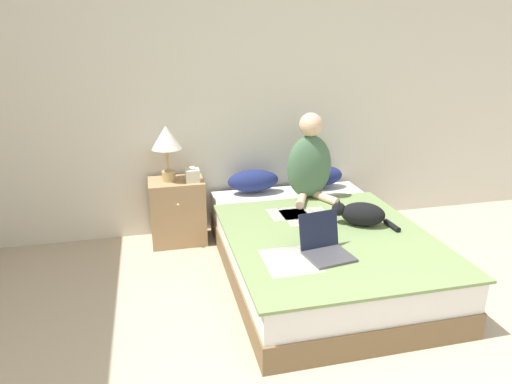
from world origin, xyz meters
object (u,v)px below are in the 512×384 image
(bed, at_px, (319,250))
(person_sitting, at_px, (310,163))
(tissue_box, at_px, (192,175))
(laptop_open, at_px, (325,247))
(pillow_far, at_px, (318,176))
(nightstand, at_px, (178,211))
(table_lamp, at_px, (166,141))
(pillow_near, at_px, (253,181))
(cat_tabby, at_px, (361,214))

(bed, xyz_separation_m, person_sitting, (0.12, 0.63, 0.54))
(tissue_box, bearing_deg, laptop_open, -59.31)
(pillow_far, relative_size, laptop_open, 1.38)
(nightstand, bearing_deg, pillow_far, 1.69)
(pillow_far, xyz_separation_m, table_lamp, (-1.42, -0.04, 0.43))
(person_sitting, bearing_deg, tissue_box, 170.14)
(laptop_open, distance_m, tissue_box, 1.49)
(nightstand, distance_m, table_lamp, 0.66)
(pillow_near, bearing_deg, laptop_open, -82.51)
(person_sitting, bearing_deg, pillow_near, 147.80)
(bed, height_order, person_sitting, person_sitting)
(pillow_near, height_order, pillow_far, same)
(person_sitting, height_order, table_lamp, person_sitting)
(bed, xyz_separation_m, pillow_near, (-0.32, 0.91, 0.32))
(pillow_far, distance_m, cat_tabby, 0.97)
(cat_tabby, bearing_deg, pillow_far, -64.13)
(laptop_open, height_order, nightstand, laptop_open)
(pillow_near, xyz_separation_m, table_lamp, (-0.78, -0.04, 0.43))
(cat_tabby, bearing_deg, laptop_open, 68.92)
(pillow_near, bearing_deg, cat_tabby, -57.06)
(table_lamp, bearing_deg, pillow_far, 1.44)
(person_sitting, xyz_separation_m, cat_tabby, (0.18, -0.69, -0.23))
(table_lamp, xyz_separation_m, tissue_box, (0.20, -0.07, -0.30))
(pillow_far, bearing_deg, cat_tabby, -91.08)
(tissue_box, bearing_deg, cat_tabby, -35.78)
(pillow_near, bearing_deg, table_lamp, -177.35)
(bed, relative_size, nightstand, 3.50)
(cat_tabby, xyz_separation_m, nightstand, (-1.35, 0.93, -0.22))
(bed, bearing_deg, nightstand, 140.17)
(bed, bearing_deg, pillow_far, 70.34)
(laptop_open, bearing_deg, nightstand, 114.84)
(pillow_near, distance_m, pillow_far, 0.65)
(pillow_near, height_order, nightstand, pillow_near)
(pillow_far, distance_m, tissue_box, 1.23)
(pillow_far, relative_size, cat_tabby, 1.09)
(table_lamp, bearing_deg, pillow_near, 2.65)
(pillow_far, xyz_separation_m, nightstand, (-1.36, -0.04, -0.23))
(bed, distance_m, nightstand, 1.36)
(pillow_far, height_order, tissue_box, tissue_box)
(cat_tabby, bearing_deg, nightstand, -7.72)
(cat_tabby, bearing_deg, bed, 15.21)
(bed, bearing_deg, table_lamp, 141.58)
(table_lamp, bearing_deg, nightstand, -4.24)
(pillow_near, distance_m, laptop_open, 1.39)
(laptop_open, distance_m, table_lamp, 1.71)
(bed, bearing_deg, laptop_open, -106.97)
(table_lamp, relative_size, tissue_box, 3.51)
(laptop_open, bearing_deg, tissue_box, 111.61)
(pillow_near, xyz_separation_m, laptop_open, (0.18, -1.37, -0.05))
(pillow_near, xyz_separation_m, nightstand, (-0.72, -0.04, -0.23))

